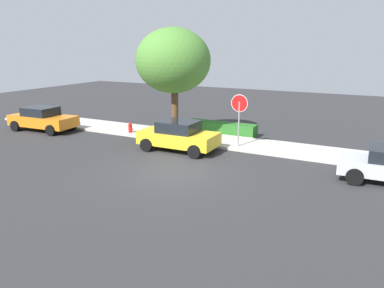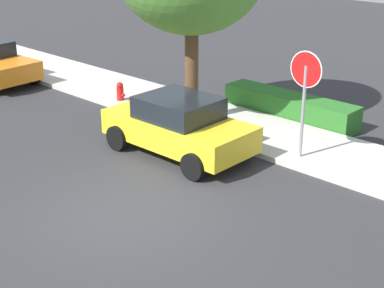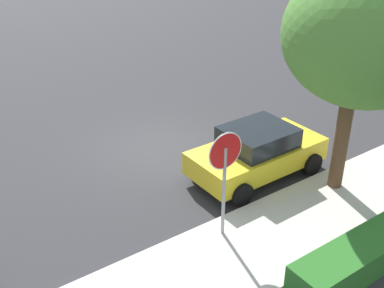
# 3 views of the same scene
# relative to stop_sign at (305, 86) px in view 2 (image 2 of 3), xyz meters

# --- Properties ---
(ground_plane) EXTENTS (60.00, 60.00, 0.00)m
(ground_plane) POSITION_rel_stop_sign_xyz_m (-1.09, -4.60, -1.91)
(ground_plane) COLOR #2D2D30
(sidewalk_curb) EXTENTS (32.00, 2.55, 0.14)m
(sidewalk_curb) POSITION_rel_stop_sign_xyz_m (-1.09, 0.76, -1.84)
(sidewalk_curb) COLOR beige
(sidewalk_curb) RESTS_ON ground_plane
(stop_sign) EXTENTS (0.87, 0.08, 2.74)m
(stop_sign) POSITION_rel_stop_sign_xyz_m (0.00, 0.00, 0.00)
(stop_sign) COLOR gray
(stop_sign) RESTS_ON ground_plane
(parked_car_yellow) EXTENTS (3.87, 2.01, 1.48)m
(parked_car_yellow) POSITION_rel_stop_sign_xyz_m (-2.51, -1.64, -1.16)
(parked_car_yellow) COLOR yellow
(parked_car_yellow) RESTS_ON ground_plane
(fire_hydrant) EXTENTS (0.30, 0.22, 0.72)m
(fire_hydrant) POSITION_rel_stop_sign_xyz_m (-6.64, -0.05, -1.55)
(fire_hydrant) COLOR red
(fire_hydrant) RESTS_ON ground_plane
(front_yard_hedge) EXTENTS (4.21, 0.89, 0.70)m
(front_yard_hedge) POSITION_rel_stop_sign_xyz_m (-2.03, 2.50, -1.56)
(front_yard_hedge) COLOR #286623
(front_yard_hedge) RESTS_ON ground_plane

